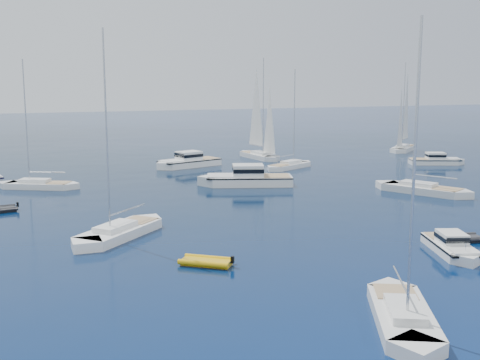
{
  "coord_description": "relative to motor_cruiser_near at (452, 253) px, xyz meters",
  "views": [
    {
      "loc": [
        -23.99,
        -31.02,
        12.32
      ],
      "look_at": [
        -2.86,
        24.62,
        2.2
      ],
      "focal_mm": 44.71,
      "sensor_mm": 36.0,
      "label": 1
    }
  ],
  "objects": [
    {
      "name": "sailboat_mid_r",
      "position": [
        12.59,
        19.71,
        0.0
      ],
      "size": [
        8.32,
        11.8,
        17.31
      ],
      "primitive_type": null,
      "rotation": [
        0.0,
        0.0,
        0.5
      ],
      "color": "silver",
      "rests_on": "ground"
    },
    {
      "name": "sailboat_sails_far",
      "position": [
        34.2,
        52.98,
        0.0
      ],
      "size": [
        9.84,
        9.02,
        15.61
      ],
      "primitive_type": null,
      "rotation": [
        0.0,
        0.0,
        2.28
      ],
      "color": "silver",
      "rests_on": "ground"
    },
    {
      "name": "tender_grey_near",
      "position": [
        2.76,
        2.45,
        0.0
      ],
      "size": [
        3.97,
        2.65,
        0.95
      ],
      "primitive_type": null,
      "rotation": [
        0.0,
        0.0,
        4.53
      ],
      "color": "black",
      "rests_on": "ground"
    },
    {
      "name": "sailboat_sails_r",
      "position": [
        7.06,
        52.68,
        0.0
      ],
      "size": [
        4.35,
        11.18,
        16.01
      ],
      "primitive_type": null,
      "rotation": [
        0.0,
        0.0,
        3.28
      ],
      "color": "white",
      "rests_on": "ground"
    },
    {
      "name": "ground",
      "position": [
        -4.75,
        -2.05,
        0.0
      ],
      "size": [
        400.0,
        400.0,
        0.0
      ],
      "primitive_type": "plane",
      "color": "navy",
      "rests_on": "ground"
    },
    {
      "name": "sailboat_far_l",
      "position": [
        -26.48,
        37.62,
        0.0
      ],
      "size": [
        10.31,
        7.01,
        15.02
      ],
      "primitive_type": null,
      "rotation": [
        0.0,
        0.0,
        1.1
      ],
      "color": "silver",
      "rests_on": "ground"
    },
    {
      "name": "motor_cruiser_far_r",
      "position": [
        28.59,
        37.28,
        0.0
      ],
      "size": [
        8.84,
        5.59,
        2.23
      ],
      "primitive_type": null,
      "rotation": [
        0.0,
        0.0,
        4.33
      ],
      "color": "silver",
      "rests_on": "ground"
    },
    {
      "name": "sailboat_mid_l",
      "position": [
        -21.43,
        13.06,
        0.0
      ],
      "size": [
        10.12,
        10.02,
        16.61
      ],
      "primitive_type": null,
      "rotation": [
        0.0,
        0.0,
        2.35
      ],
      "color": "white",
      "rests_on": "ground"
    },
    {
      "name": "motor_cruiser_distant",
      "position": [
        -5.97,
        47.75,
        0.0
      ],
      "size": [
        11.16,
        6.45,
        2.8
      ],
      "primitive_type": null,
      "rotation": [
        0.0,
        0.0,
        1.89
      ],
      "color": "white",
      "rests_on": "ground"
    },
    {
      "name": "motor_cruiser_centre",
      "position": [
        -3.66,
        31.02,
        0.0
      ],
      "size": [
        12.39,
        7.15,
        3.11
      ],
      "primitive_type": null,
      "rotation": [
        0.0,
        0.0,
        1.25
      ],
      "color": "white",
      "rests_on": "ground"
    },
    {
      "name": "tender_yellow",
      "position": [
        -17.2,
        3.69,
        0.0
      ],
      "size": [
        4.14,
        3.8,
        0.95
      ],
      "primitive_type": null,
      "rotation": [
        0.0,
        0.0,
        0.93
      ],
      "color": "gold",
      "rests_on": "ground"
    },
    {
      "name": "motor_cruiser_near",
      "position": [
        0.0,
        0.0,
        0.0
      ],
      "size": [
        4.53,
        7.8,
        1.96
      ],
      "primitive_type": null,
      "rotation": [
        0.0,
        0.0,
        2.82
      ],
      "color": "silver",
      "rests_on": "ground"
    },
    {
      "name": "sailboat_centre",
      "position": [
        6.97,
        41.52,
        0.0
      ],
      "size": [
        9.67,
        6.71,
        14.14
      ],
      "primitive_type": null,
      "rotation": [
        0.0,
        0.0,
        5.2
      ],
      "color": "white",
      "rests_on": "ground"
    },
    {
      "name": "sailboat_fore",
      "position": [
        -10.73,
        -9.06,
        0.0
      ],
      "size": [
        7.24,
        10.82,
        15.72
      ],
      "primitive_type": null,
      "rotation": [
        0.0,
        0.0,
        2.68
      ],
      "color": "silver",
      "rests_on": "ground"
    }
  ]
}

